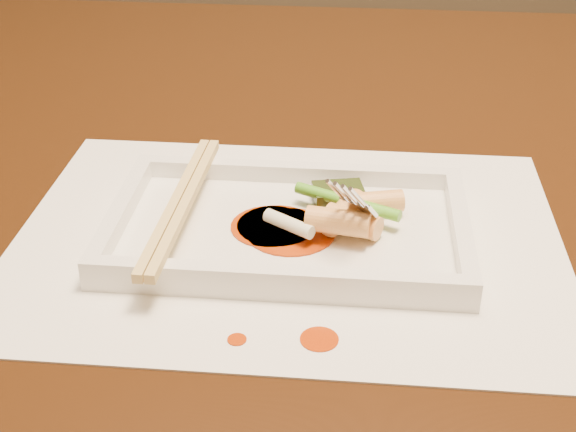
# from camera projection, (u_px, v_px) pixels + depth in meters

# --- Properties ---
(table) EXTENTS (1.40, 0.90, 0.75)m
(table) POSITION_uv_depth(u_px,v_px,m) (399.00, 251.00, 0.76)
(table) COLOR black
(table) RESTS_ON ground
(placemat) EXTENTS (0.40, 0.30, 0.00)m
(placemat) POSITION_uv_depth(u_px,v_px,m) (288.00, 238.00, 0.59)
(placemat) COLOR white
(placemat) RESTS_ON table
(sauce_splatter_a) EXTENTS (0.02, 0.02, 0.00)m
(sauce_splatter_a) POSITION_uv_depth(u_px,v_px,m) (319.00, 339.00, 0.49)
(sauce_splatter_a) COLOR #B63505
(sauce_splatter_a) RESTS_ON placemat
(sauce_splatter_b) EXTENTS (0.01, 0.01, 0.00)m
(sauce_splatter_b) POSITION_uv_depth(u_px,v_px,m) (237.00, 339.00, 0.49)
(sauce_splatter_b) COLOR #B63505
(sauce_splatter_b) RESTS_ON placemat
(plate_base) EXTENTS (0.26, 0.16, 0.01)m
(plate_base) POSITION_uv_depth(u_px,v_px,m) (288.00, 232.00, 0.59)
(plate_base) COLOR white
(plate_base) RESTS_ON placemat
(plate_rim_far) EXTENTS (0.26, 0.01, 0.01)m
(plate_rim_far) POSITION_uv_depth(u_px,v_px,m) (297.00, 172.00, 0.64)
(plate_rim_far) COLOR white
(plate_rim_far) RESTS_ON plate_base
(plate_rim_near) EXTENTS (0.26, 0.01, 0.01)m
(plate_rim_near) POSITION_uv_depth(u_px,v_px,m) (277.00, 278.00, 0.52)
(plate_rim_near) COLOR white
(plate_rim_near) RESTS_ON plate_base
(plate_rim_left) EXTENTS (0.01, 0.14, 0.01)m
(plate_rim_left) POSITION_uv_depth(u_px,v_px,m) (121.00, 211.00, 0.59)
(plate_rim_left) COLOR white
(plate_rim_left) RESTS_ON plate_base
(plate_rim_right) EXTENTS (0.01, 0.14, 0.01)m
(plate_rim_right) POSITION_uv_depth(u_px,v_px,m) (461.00, 228.00, 0.57)
(plate_rim_right) COLOR white
(plate_rim_right) RESTS_ON plate_base
(veg_piece) EXTENTS (0.04, 0.04, 0.01)m
(veg_piece) POSITION_uv_depth(u_px,v_px,m) (338.00, 194.00, 0.61)
(veg_piece) COLOR black
(veg_piece) RESTS_ON plate_base
(scallion_white) EXTENTS (0.04, 0.03, 0.01)m
(scallion_white) POSITION_uv_depth(u_px,v_px,m) (289.00, 224.00, 0.57)
(scallion_white) COLOR #EAEACC
(scallion_white) RESTS_ON plate_base
(scallion_green) EXTENTS (0.08, 0.04, 0.01)m
(scallion_green) POSITION_uv_depth(u_px,v_px,m) (347.00, 201.00, 0.59)
(scallion_green) COLOR #409618
(scallion_green) RESTS_ON plate_base
(chopstick_a) EXTENTS (0.01, 0.20, 0.01)m
(chopstick_a) POSITION_uv_depth(u_px,v_px,m) (176.00, 202.00, 0.58)
(chopstick_a) COLOR #DBBA6D
(chopstick_a) RESTS_ON plate_rim_near
(chopstick_b) EXTENTS (0.01, 0.20, 0.01)m
(chopstick_b) POSITION_uv_depth(u_px,v_px,m) (187.00, 202.00, 0.58)
(chopstick_b) COLOR #DBBA6D
(chopstick_b) RESTS_ON plate_rim_near
(fork) EXTENTS (0.09, 0.10, 0.14)m
(fork) POSITION_uv_depth(u_px,v_px,m) (391.00, 129.00, 0.56)
(fork) COLOR silver
(fork) RESTS_ON plate_base
(sauce_blob_0) EXTENTS (0.07, 0.07, 0.00)m
(sauce_blob_0) POSITION_uv_depth(u_px,v_px,m) (291.00, 232.00, 0.58)
(sauce_blob_0) COLOR #B63505
(sauce_blob_0) RESTS_ON plate_base
(sauce_blob_1) EXTENTS (0.06, 0.06, 0.00)m
(sauce_blob_1) POSITION_uv_depth(u_px,v_px,m) (270.00, 226.00, 0.59)
(sauce_blob_1) COLOR #B63505
(sauce_blob_1) RESTS_ON plate_base
(sauce_blob_2) EXTENTS (0.06, 0.06, 0.00)m
(sauce_blob_2) POSITION_uv_depth(u_px,v_px,m) (277.00, 226.00, 0.59)
(sauce_blob_2) COLOR #B63505
(sauce_blob_2) RESTS_ON plate_base
(rice_cake_0) EXTENTS (0.05, 0.03, 0.02)m
(rice_cake_0) POSITION_uv_depth(u_px,v_px,m) (374.00, 202.00, 0.60)
(rice_cake_0) COLOR #FFCB77
(rice_cake_0) RESTS_ON plate_base
(rice_cake_1) EXTENTS (0.03, 0.05, 0.02)m
(rice_cake_1) POSITION_uv_depth(u_px,v_px,m) (343.00, 212.00, 0.58)
(rice_cake_1) COLOR #FFCB77
(rice_cake_1) RESTS_ON plate_base
(rice_cake_2) EXTENTS (0.05, 0.03, 0.02)m
(rice_cake_2) POSITION_uv_depth(u_px,v_px,m) (338.00, 222.00, 0.56)
(rice_cake_2) COLOR #FFCB77
(rice_cake_2) RESTS_ON plate_base
(rice_cake_3) EXTENTS (0.04, 0.03, 0.02)m
(rice_cake_3) POSITION_uv_depth(u_px,v_px,m) (353.00, 221.00, 0.57)
(rice_cake_3) COLOR #FFCB77
(rice_cake_3) RESTS_ON plate_base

